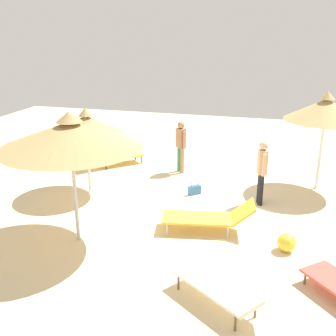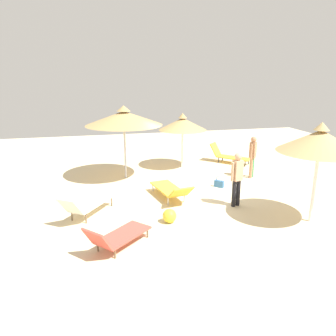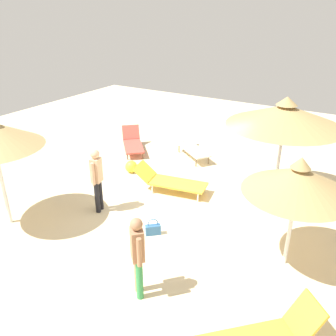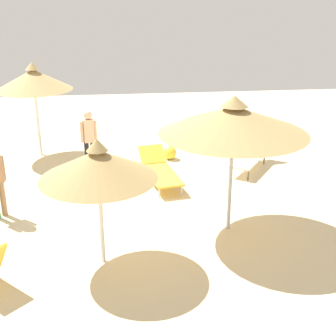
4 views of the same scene
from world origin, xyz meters
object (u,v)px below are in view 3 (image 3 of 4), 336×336
(person_standing_back, at_px, (138,253))
(lounge_chair_far_right, at_px, (133,142))
(parasol_umbrella_center, at_px, (298,180))
(lounge_chair_edge, at_px, (190,145))
(parasol_umbrella_back, at_px, (285,115))
(handbag, at_px, (153,229))
(lounge_chair_near_left, at_px, (263,336))
(lounge_chair_far_left, at_px, (169,181))
(beach_ball, at_px, (131,167))
(person_standing_front, at_px, (97,177))

(person_standing_back, bearing_deg, lounge_chair_far_right, 37.32)
(parasol_umbrella_center, distance_m, lounge_chair_edge, 6.35)
(parasol_umbrella_back, bearing_deg, parasol_umbrella_center, -159.60)
(parasol_umbrella_back, height_order, handbag, parasol_umbrella_back)
(lounge_chair_near_left, height_order, person_standing_back, person_standing_back)
(lounge_chair_far_left, distance_m, beach_ball, 1.81)
(parasol_umbrella_back, bearing_deg, person_standing_front, 129.09)
(lounge_chair_edge, distance_m, person_standing_front, 4.66)
(parasol_umbrella_back, height_order, person_standing_back, parasol_umbrella_back)
(beach_ball, bearing_deg, lounge_chair_far_left, -105.46)
(parasol_umbrella_center, relative_size, lounge_chair_near_left, 1.38)
(lounge_chair_far_right, relative_size, handbag, 4.01)
(lounge_chair_far_right, bearing_deg, lounge_chair_near_left, -130.65)
(parasol_umbrella_back, distance_m, lounge_chair_far_left, 3.63)
(lounge_chair_far_left, xyz_separation_m, person_standing_back, (-3.77, -1.60, 0.61))
(parasol_umbrella_back, height_order, lounge_chair_edge, parasol_umbrella_back)
(lounge_chair_near_left, xyz_separation_m, lounge_chair_edge, (6.53, 4.75, 0.04))
(lounge_chair_edge, bearing_deg, beach_ball, 157.30)
(lounge_chair_far_right, height_order, lounge_chair_edge, lounge_chair_edge)
(lounge_chair_far_left, bearing_deg, beach_ball, 74.54)
(parasol_umbrella_back, relative_size, lounge_chair_far_left, 1.36)
(person_standing_front, height_order, person_standing_back, person_standing_front)
(person_standing_back, bearing_deg, lounge_chair_edge, 20.13)
(parasol_umbrella_back, distance_m, person_standing_front, 5.07)
(parasol_umbrella_center, relative_size, beach_ball, 6.13)
(lounge_chair_near_left, bearing_deg, lounge_chair_edge, 36.02)
(person_standing_front, bearing_deg, lounge_chair_far_left, -29.22)
(lounge_chair_near_left, height_order, beach_ball, lounge_chair_near_left)
(lounge_chair_edge, bearing_deg, person_standing_front, 176.83)
(parasol_umbrella_center, height_order, lounge_chair_near_left, parasol_umbrella_center)
(lounge_chair_edge, relative_size, beach_ball, 5.06)
(parasol_umbrella_back, bearing_deg, handbag, 148.81)
(parasol_umbrella_back, bearing_deg, person_standing_back, 167.18)
(handbag, relative_size, beach_ball, 1.09)
(parasol_umbrella_back, bearing_deg, lounge_chair_near_left, -166.19)
(lounge_chair_far_right, distance_m, handbag, 5.46)
(lounge_chair_far_left, height_order, person_standing_front, person_standing_front)
(parasol_umbrella_back, relative_size, person_standing_front, 1.72)
(lounge_chair_far_right, bearing_deg, beach_ball, -145.08)
(lounge_chair_far_right, bearing_deg, person_standing_front, -155.39)
(lounge_chair_near_left, xyz_separation_m, person_standing_back, (0.01, 2.36, 0.60))
(lounge_chair_far_left, xyz_separation_m, beach_ball, (0.48, 1.74, -0.16))
(parasol_umbrella_center, xyz_separation_m, person_standing_back, (-2.33, 2.12, -1.00))
(lounge_chair_edge, bearing_deg, lounge_chair_near_left, -143.98)
(lounge_chair_edge, distance_m, person_standing_back, 6.96)
(parasol_umbrella_back, relative_size, lounge_chair_edge, 1.49)
(lounge_chair_near_left, height_order, lounge_chair_far_left, lounge_chair_near_left)
(lounge_chair_near_left, bearing_deg, lounge_chair_far_left, 46.33)
(beach_ball, bearing_deg, handbag, -135.09)
(person_standing_back, relative_size, handbag, 3.89)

